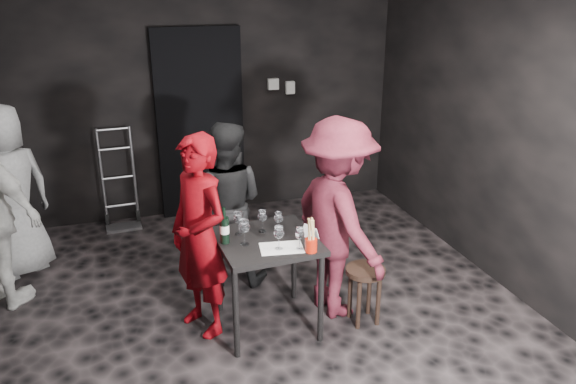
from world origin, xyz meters
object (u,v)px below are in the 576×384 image
object	(u,v)px
bystander_grey	(7,186)
wine_bottle	(225,229)
man_maroon	(338,212)
server_red	(199,233)
stool	(365,281)
tasting_table	(267,251)
breadstick_cup	(311,236)
hand_truck	(122,208)
woman_black	(226,206)

from	to	relation	value
bystander_grey	wine_bottle	bearing A→B (deg)	103.58
man_maroon	wine_bottle	size ratio (longest dim) A/B	6.21
server_red	stool	bearing A→B (deg)	48.78
tasting_table	bystander_grey	size ratio (longest dim) A/B	0.44
breadstick_cup	hand_truck	bearing A→B (deg)	115.96
hand_truck	bystander_grey	size ratio (longest dim) A/B	0.65
stool	man_maroon	distance (m)	0.58
woman_black	man_maroon	size ratio (longest dim) A/B	0.82
tasting_table	stool	xyz separation A→B (m)	(0.74, -0.18, -0.29)
hand_truck	server_red	xyz separation A→B (m)	(0.54, -2.19, 0.61)
tasting_table	wine_bottle	bearing A→B (deg)	174.53
bystander_grey	breadstick_cup	bearing A→B (deg)	106.22
bystander_grey	wine_bottle	xyz separation A→B (m)	(1.65, -1.48, 0.01)
server_red	bystander_grey	distance (m)	2.03
bystander_grey	breadstick_cup	size ratio (longest dim) A/B	6.26
man_maroon	breadstick_cup	world-z (taller)	man_maroon
bystander_grey	server_red	bearing A→B (deg)	102.27
woman_black	tasting_table	bearing A→B (deg)	120.84
tasting_table	server_red	world-z (taller)	server_red
man_maroon	bystander_grey	xyz separation A→B (m)	(-2.56, 1.45, -0.02)
tasting_table	man_maroon	size ratio (longest dim) A/B	0.43
stool	breadstick_cup	size ratio (longest dim) A/B	1.73
hand_truck	server_red	distance (m)	2.34
hand_truck	bystander_grey	world-z (taller)	bystander_grey
hand_truck	breadstick_cup	distance (m)	2.97
hand_truck	breadstick_cup	bearing A→B (deg)	-67.34
stool	man_maroon	size ratio (longest dim) A/B	0.27
tasting_table	woman_black	size ratio (longest dim) A/B	0.53
bystander_grey	wine_bottle	world-z (taller)	bystander_grey
stool	breadstick_cup	world-z (taller)	breadstick_cup
tasting_table	hand_truck	bearing A→B (deg)	113.85
tasting_table	server_red	xyz separation A→B (m)	(-0.48, 0.12, 0.16)
tasting_table	man_maroon	bearing A→B (deg)	5.52
wine_bottle	breadstick_cup	xyz separation A→B (m)	(0.56, -0.32, 0.01)
stool	man_maroon	bearing A→B (deg)	122.18
server_red	breadstick_cup	bearing A→B (deg)	32.95
wine_bottle	stool	bearing A→B (deg)	-11.17
man_maroon	breadstick_cup	bearing A→B (deg)	122.51
tasting_table	breadstick_cup	world-z (taller)	breadstick_cup
breadstick_cup	woman_black	bearing A→B (deg)	109.70
server_red	tasting_table	bearing A→B (deg)	48.38
server_red	hand_truck	bearing A→B (deg)	166.39
hand_truck	bystander_grey	distance (m)	1.39
wine_bottle	breadstick_cup	size ratio (longest dim) A/B	1.03
server_red	woman_black	world-z (taller)	server_red
tasting_table	breadstick_cup	distance (m)	0.44
woman_black	bystander_grey	bearing A→B (deg)	-0.67
woman_black	man_maroon	bearing A→B (deg)	154.92
hand_truck	man_maroon	size ratio (longest dim) A/B	0.64
tasting_table	wine_bottle	world-z (taller)	wine_bottle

